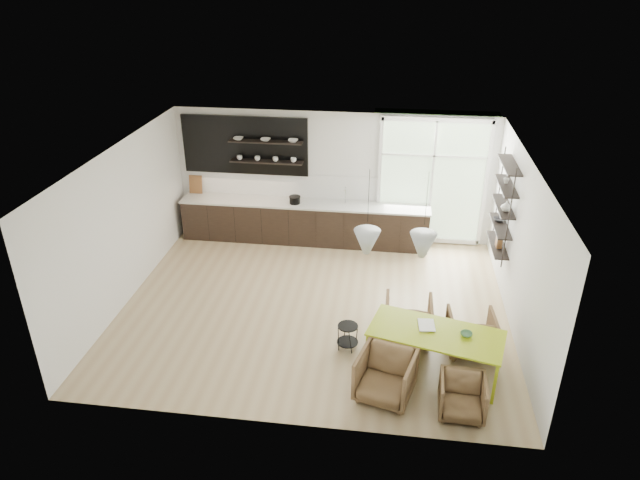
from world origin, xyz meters
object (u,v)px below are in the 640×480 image
(armchair_back_right, at_px, (471,333))
(armchair_front_right, at_px, (462,397))
(dining_table, at_px, (436,335))
(wire_stool, at_px, (348,334))
(armchair_front_left, at_px, (385,376))
(armchair_back_left, at_px, (408,319))

(armchair_back_right, relative_size, armchair_front_right, 1.17)
(dining_table, relative_size, wire_stool, 4.81)
(armchair_front_left, xyz_separation_m, wire_stool, (-0.65, 1.06, -0.08))
(armchair_back_right, height_order, armchair_front_left, armchair_front_left)
(armchair_front_left, relative_size, wire_stool, 1.80)
(dining_table, distance_m, armchair_front_left, 1.03)
(armchair_back_right, bearing_deg, dining_table, 40.89)
(armchair_front_left, bearing_deg, armchair_back_right, 58.72)
(armchair_back_left, xyz_separation_m, armchair_front_left, (-0.33, -1.50, 0.00))
(armchair_back_right, bearing_deg, armchair_front_left, 39.69)
(dining_table, height_order, armchair_back_left, same)
(armchair_back_right, bearing_deg, wire_stool, 2.31)
(armchair_front_right, xyz_separation_m, wire_stool, (-1.73, 1.28, -0.01))
(armchair_back_left, bearing_deg, armchair_back_right, 167.24)
(dining_table, height_order, wire_stool, dining_table)
(armchair_front_right, bearing_deg, armchair_front_left, 170.87)
(armchair_front_right, relative_size, wire_stool, 1.45)
(armchair_back_right, height_order, wire_stool, armchair_back_right)
(dining_table, relative_size, armchair_front_right, 3.31)
(wire_stool, bearing_deg, armchair_back_left, 24.47)
(armchair_back_right, bearing_deg, armchair_front_right, 76.34)
(armchair_back_left, relative_size, armchair_front_left, 0.99)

